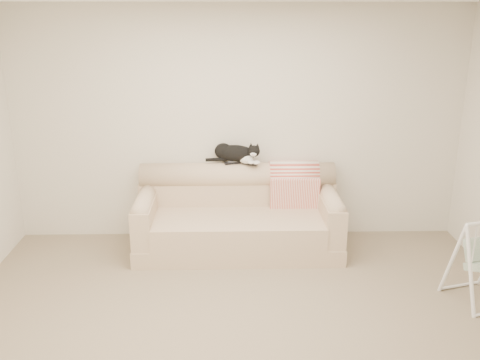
% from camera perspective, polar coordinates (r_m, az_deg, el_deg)
% --- Properties ---
extents(ground_plane, '(5.00, 5.00, 0.00)m').
position_cam_1_polar(ground_plane, '(4.60, 0.31, -15.75)').
color(ground_plane, '#776850').
rests_on(ground_plane, ground).
extents(room_shell, '(5.04, 4.04, 2.60)m').
position_cam_1_polar(room_shell, '(3.95, 0.35, 2.96)').
color(room_shell, beige).
rests_on(room_shell, ground).
extents(sofa, '(2.20, 0.93, 0.90)m').
position_cam_1_polar(sofa, '(5.86, -0.22, -4.03)').
color(sofa, '#CBB58F').
rests_on(sofa, ground).
extents(remote_a, '(0.19, 0.09, 0.03)m').
position_cam_1_polar(remote_a, '(5.91, -0.80, 1.87)').
color(remote_a, black).
rests_on(remote_a, sofa).
extents(remote_b, '(0.17, 0.13, 0.02)m').
position_cam_1_polar(remote_b, '(5.87, 1.06, 1.75)').
color(remote_b, black).
rests_on(remote_b, sofa).
extents(tuxedo_cat, '(0.61, 0.36, 0.24)m').
position_cam_1_polar(tuxedo_cat, '(5.90, -0.44, 2.88)').
color(tuxedo_cat, black).
rests_on(tuxedo_cat, sofa).
extents(throw_blanket, '(0.54, 0.38, 0.58)m').
position_cam_1_polar(throw_blanket, '(5.99, 5.75, 0.18)').
color(throw_blanket, '#C33B2E').
rests_on(throw_blanket, sofa).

